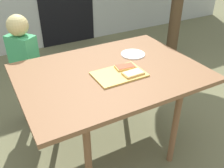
# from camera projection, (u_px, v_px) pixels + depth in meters

# --- Properties ---
(ground_plane) EXTENTS (16.00, 16.00, 0.00)m
(ground_plane) POSITION_uv_depth(u_px,v_px,m) (111.00, 147.00, 2.24)
(ground_plane) COLOR #676646
(dining_table) EXTENTS (1.33, 0.97, 0.77)m
(dining_table) POSITION_uv_depth(u_px,v_px,m) (111.00, 79.00, 1.87)
(dining_table) COLOR brown
(dining_table) RESTS_ON ground
(cutting_board) EXTENTS (0.36, 0.24, 0.01)m
(cutting_board) POSITION_uv_depth(u_px,v_px,m) (119.00, 74.00, 1.78)
(cutting_board) COLOR gold
(cutting_board) RESTS_ON dining_table
(pizza_slice_near_right) EXTENTS (0.15, 0.09, 0.02)m
(pizza_slice_near_right) POSITION_uv_depth(u_px,v_px,m) (133.00, 73.00, 1.76)
(pizza_slice_near_right) COLOR #E3B361
(pizza_slice_near_right) RESTS_ON cutting_board
(pizza_slice_far_right) EXTENTS (0.15, 0.10, 0.02)m
(pizza_slice_far_right) POSITION_uv_depth(u_px,v_px,m) (125.00, 67.00, 1.85)
(pizza_slice_far_right) COLOR #E3B361
(pizza_slice_far_right) RESTS_ON cutting_board
(plate_white_right) EXTENTS (0.20, 0.20, 0.01)m
(plate_white_right) POSITION_uv_depth(u_px,v_px,m) (133.00, 54.00, 2.07)
(plate_white_right) COLOR white
(plate_white_right) RESTS_ON dining_table
(child_left) EXTENTS (0.25, 0.28, 1.07)m
(child_left) POSITION_uv_depth(u_px,v_px,m) (25.00, 65.00, 2.24)
(child_left) COLOR #44364D
(child_left) RESTS_ON ground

